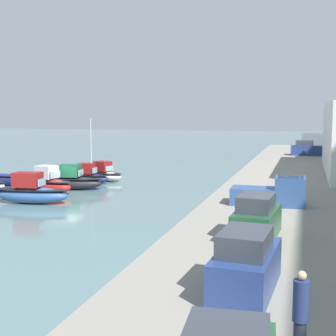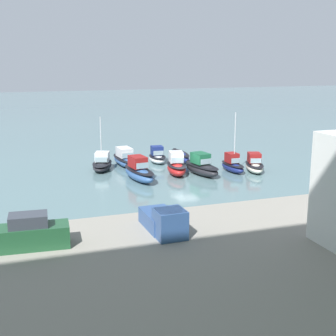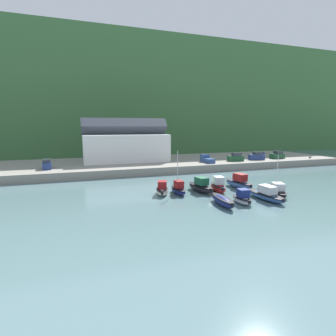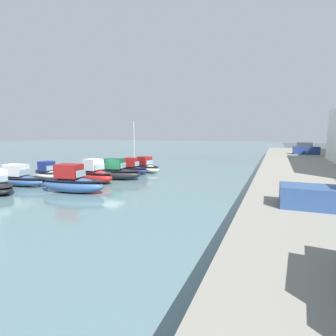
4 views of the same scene
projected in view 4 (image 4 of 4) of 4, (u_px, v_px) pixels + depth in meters
ground_plane at (111, 183)px, 29.70m from camera, size 320.00×320.00×0.00m
moored_boat_0 at (145, 167)px, 37.62m from camera, size 3.40×5.37×2.23m
moored_boat_1 at (132, 168)px, 35.57m from camera, size 1.80×4.74×7.14m
moored_boat_2 at (116, 172)px, 31.72m from camera, size 3.16×6.52×2.54m
moored_boat_3 at (95, 174)px, 29.58m from camera, size 3.09×5.50×2.69m
moored_boat_4 at (72, 182)px, 24.65m from camera, size 2.92×6.86×2.68m
moored_boat_5 at (67, 170)px, 35.09m from camera, size 2.02×6.21×1.27m
moored_boat_6 at (48, 173)px, 32.16m from camera, size 2.43×4.36×2.14m
moored_boat_7 at (17, 178)px, 27.97m from camera, size 2.75×7.42×2.27m
parked_car_2 at (306, 149)px, 46.97m from camera, size 2.25×4.37×2.16m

